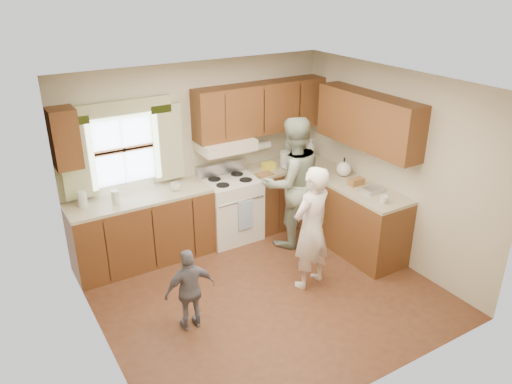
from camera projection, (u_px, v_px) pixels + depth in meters
room at (267, 198)px, 5.52m from camera, size 3.80×3.80×3.80m
kitchen_fixtures at (263, 188)px, 6.82m from camera, size 3.80×2.25×2.15m
stove at (230, 208)px, 7.10m from camera, size 0.76×0.67×1.07m
woman_left at (311, 228)px, 5.88m from camera, size 0.63×0.48×1.55m
woman_right at (292, 183)px, 6.77m from camera, size 0.94×0.76×1.84m
child at (190, 290)px, 5.26m from camera, size 0.57×0.26×0.95m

